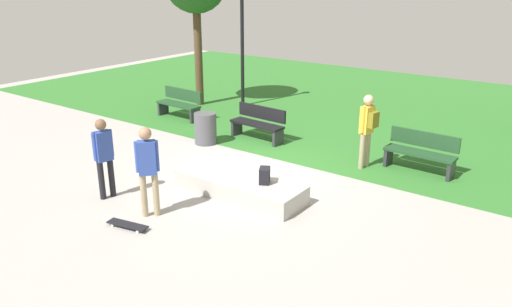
{
  "coord_description": "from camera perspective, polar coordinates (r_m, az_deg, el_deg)",
  "views": [
    {
      "loc": [
        6.49,
        -8.53,
        4.3
      ],
      "look_at": [
        0.68,
        -0.54,
        0.74
      ],
      "focal_mm": 34.93,
      "sensor_mm": 36.0,
      "label": 1
    }
  ],
  "objects": [
    {
      "name": "skater_performing_trick",
      "position": [
        9.29,
        -12.31,
        -1.29
      ],
      "size": [
        0.36,
        0.37,
        1.74
      ],
      "color": "tan",
      "rests_on": "ground_plane"
    },
    {
      "name": "trash_bin",
      "position": [
        13.39,
        -5.81,
        2.88
      ],
      "size": [
        0.59,
        0.59,
        0.84
      ],
      "primitive_type": "cylinder",
      "color": "#4C4C51",
      "rests_on": "ground_plane"
    },
    {
      "name": "park_bench_far_left",
      "position": [
        12.01,
        18.37,
        0.24
      ],
      "size": [
        1.61,
        0.52,
        0.91
      ],
      "color": "#1E4223",
      "rests_on": "ground_plane"
    },
    {
      "name": "skater_watching",
      "position": [
        10.32,
        -17.05,
        0.08
      ],
      "size": [
        0.26,
        0.42,
        1.66
      ],
      "color": "black",
      "rests_on": "ground_plane"
    },
    {
      "name": "grass_lawn",
      "position": [
        17.85,
        13.65,
        5.35
      ],
      "size": [
        26.6,
        12.94,
        0.01
      ],
      "primitive_type": "cube",
      "color": "#2D6B28",
      "rests_on": "ground_plane"
    },
    {
      "name": "backpack_on_ledge",
      "position": [
        9.88,
        0.99,
        -2.53
      ],
      "size": [
        0.31,
        0.34,
        0.32
      ],
      "primitive_type": "cube",
      "rotation": [
        0.0,
        0.0,
        5.22
      ],
      "color": "black",
      "rests_on": "concrete_ledge"
    },
    {
      "name": "ground_plane",
      "position": [
        11.55,
        -1.16,
        -2.03
      ],
      "size": [
        28.0,
        28.0,
        0.0
      ],
      "primitive_type": "plane",
      "color": "#9E9993"
    },
    {
      "name": "pedestrian_with_backpack",
      "position": [
        11.71,
        12.65,
        3.24
      ],
      "size": [
        0.39,
        0.42,
        1.75
      ],
      "color": "tan",
      "rests_on": "ground_plane"
    },
    {
      "name": "skateboard_by_ledge",
      "position": [
        9.32,
        -14.5,
        -7.9
      ],
      "size": [
        0.82,
        0.35,
        0.08
      ],
      "color": "black",
      "rests_on": "ground_plane"
    },
    {
      "name": "park_bench_near_lamppost",
      "position": [
        15.92,
        -8.71,
        5.73
      ],
      "size": [
        1.62,
        0.55,
        0.91
      ],
      "color": "#1E4223",
      "rests_on": "ground_plane"
    },
    {
      "name": "skateboard_spare",
      "position": [
        11.01,
        -4.56,
        -2.86
      ],
      "size": [
        0.81,
        0.53,
        0.08
      ],
      "color": "#A5262D",
      "rests_on": "ground_plane"
    },
    {
      "name": "park_bench_center_lawn",
      "position": [
        13.64,
        0.28,
        3.58
      ],
      "size": [
        1.63,
        0.57,
        0.91
      ],
      "color": "black",
      "rests_on": "ground_plane"
    },
    {
      "name": "lamp_post",
      "position": [
        16.95,
        -1.6,
        14.01
      ],
      "size": [
        0.28,
        0.28,
        4.25
      ],
      "color": "black",
      "rests_on": "ground_plane"
    },
    {
      "name": "concrete_ledge",
      "position": [
        10.26,
        -1.95,
        -3.79
      ],
      "size": [
        2.81,
        0.95,
        0.38
      ],
      "primitive_type": "cube",
      "color": "#A8A59E",
      "rests_on": "ground_plane"
    }
  ]
}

